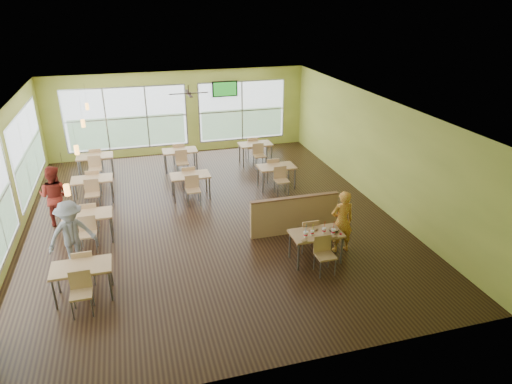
# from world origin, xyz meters

# --- Properties ---
(room) EXTENTS (12.00, 12.04, 3.20)m
(room) POSITION_xyz_m (0.00, 0.00, 1.60)
(room) COLOR black
(room) RESTS_ON ground
(window_bays) EXTENTS (9.24, 10.24, 2.38)m
(window_bays) POSITION_xyz_m (-2.65, 3.08, 1.48)
(window_bays) COLOR white
(window_bays) RESTS_ON room
(main_table) EXTENTS (1.22, 1.52, 0.87)m
(main_table) POSITION_xyz_m (2.00, -3.00, 0.63)
(main_table) COLOR tan
(main_table) RESTS_ON floor
(half_wall_divider) EXTENTS (2.40, 0.14, 1.04)m
(half_wall_divider) POSITION_xyz_m (2.00, -1.55, 0.52)
(half_wall_divider) COLOR tan
(half_wall_divider) RESTS_ON floor
(dining_tables) EXTENTS (6.92, 8.72, 0.87)m
(dining_tables) POSITION_xyz_m (-1.05, 1.71, 0.63)
(dining_tables) COLOR tan
(dining_tables) RESTS_ON floor
(pendant_lights) EXTENTS (0.11, 7.31, 0.86)m
(pendant_lights) POSITION_xyz_m (-3.20, 0.68, 2.45)
(pendant_lights) COLOR #2D2119
(pendant_lights) RESTS_ON ceiling
(ceiling_fan) EXTENTS (1.25, 1.25, 0.29)m
(ceiling_fan) POSITION_xyz_m (-0.00, 3.00, 2.95)
(ceiling_fan) COLOR #2D2119
(ceiling_fan) RESTS_ON ceiling
(tv_backwall) EXTENTS (1.00, 0.07, 0.60)m
(tv_backwall) POSITION_xyz_m (1.80, 5.90, 2.45)
(tv_backwall) COLOR black
(tv_backwall) RESTS_ON wall_back
(man_plaid) EXTENTS (0.59, 0.39, 1.60)m
(man_plaid) POSITION_xyz_m (2.77, -2.74, 0.80)
(man_plaid) COLOR #CA4C16
(man_plaid) RESTS_ON floor
(patron_maroon) EXTENTS (0.99, 0.88, 1.70)m
(patron_maroon) POSITION_xyz_m (-4.09, 0.69, 0.85)
(patron_maroon) COLOR maroon
(patron_maroon) RESTS_ON floor
(patron_grey) EXTENTS (1.23, 0.94, 1.67)m
(patron_grey) POSITION_xyz_m (-3.46, -1.72, 0.84)
(patron_grey) COLOR slate
(patron_grey) RESTS_ON floor
(cup_blue) EXTENTS (0.11, 0.11, 0.38)m
(cup_blue) POSITION_xyz_m (1.68, -3.13, 0.83)
(cup_blue) COLOR white
(cup_blue) RESTS_ON main_table
(cup_yellow) EXTENTS (0.09, 0.09, 0.32)m
(cup_yellow) POSITION_xyz_m (1.86, -3.08, 0.82)
(cup_yellow) COLOR white
(cup_yellow) RESTS_ON main_table
(cup_red_near) EXTENTS (0.10, 0.10, 0.35)m
(cup_red_near) POSITION_xyz_m (2.17, -3.06, 0.82)
(cup_red_near) COLOR white
(cup_red_near) RESTS_ON main_table
(cup_red_far) EXTENTS (0.10, 0.10, 0.37)m
(cup_red_far) POSITION_xyz_m (2.34, -3.18, 0.83)
(cup_red_far) COLOR white
(cup_red_far) RESTS_ON main_table
(food_basket) EXTENTS (0.24, 0.24, 0.06)m
(food_basket) POSITION_xyz_m (2.43, -3.03, 0.78)
(food_basket) COLOR black
(food_basket) RESTS_ON main_table
(ketchup_cup) EXTENTS (0.06, 0.06, 0.02)m
(ketchup_cup) POSITION_xyz_m (2.51, -3.23, 0.76)
(ketchup_cup) COLOR #A51622
(ketchup_cup) RESTS_ON main_table
(wrapper_left) EXTENTS (0.19, 0.18, 0.04)m
(wrapper_left) POSITION_xyz_m (1.59, -3.30, 0.77)
(wrapper_left) COLOR #916C46
(wrapper_left) RESTS_ON main_table
(wrapper_mid) EXTENTS (0.26, 0.24, 0.05)m
(wrapper_mid) POSITION_xyz_m (1.97, -2.85, 0.78)
(wrapper_mid) COLOR #916C46
(wrapper_mid) RESTS_ON main_table
(wrapper_right) EXTENTS (0.18, 0.16, 0.04)m
(wrapper_right) POSITION_xyz_m (2.30, -3.30, 0.77)
(wrapper_right) COLOR #916C46
(wrapper_right) RESTS_ON main_table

